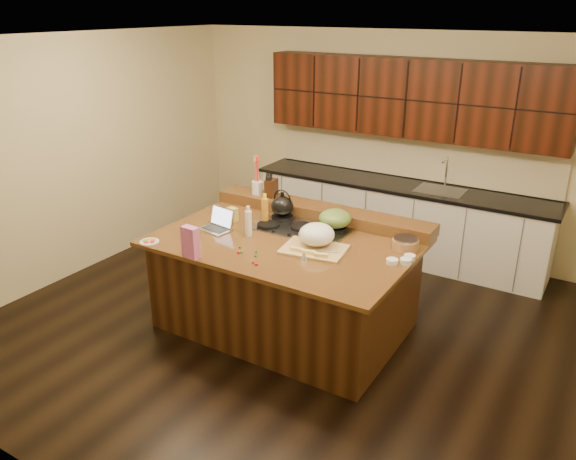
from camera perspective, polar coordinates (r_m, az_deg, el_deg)
The scene contains 30 objects.
room at distance 5.10m, azimuth -0.29°, elevation 3.47°, with size 5.52×5.02×2.72m.
island at distance 5.44m, azimuth -0.28°, elevation -5.41°, with size 2.40×1.60×0.92m.
back_ledge at distance 5.79m, azimuth 3.35°, elevation 1.87°, with size 2.40×0.30×0.12m, color black.
cooktop at distance 5.48m, azimuth 1.36°, elevation 0.21°, with size 0.92×0.52×0.05m.
back_counter at distance 7.01m, azimuth 11.47°, elevation 5.07°, with size 3.70×0.66×2.40m.
kettle at distance 5.68m, azimuth -0.59°, elevation 2.45°, with size 0.23×0.23×0.21m, color black.
green_bowl at distance 5.41m, azimuth 4.81°, elevation 1.18°, with size 0.32×0.32×0.17m, color #4F6D2B.
laptop at distance 5.52m, azimuth -7.11°, elevation 0.64°, with size 0.33×0.28×0.21m.
oil_bottle at distance 5.57m, azimuth -2.35°, elevation 1.87°, with size 0.07×0.07×0.27m, color #BB7921.
vinegar_bottle at distance 5.30m, azimuth -4.03°, elevation 0.65°, with size 0.06×0.06×0.25m, color silver.
wooden_tray at distance 5.03m, azimuth 2.87°, elevation -0.79°, with size 0.61×0.49×0.23m.
ramekin_a at distance 4.87m, azimuth 11.91°, elevation -3.11°, with size 0.10×0.10×0.04m, color white.
ramekin_b at distance 4.94m, azimuth 12.25°, elevation -2.75°, with size 0.10×0.10×0.04m, color white.
ramekin_c at distance 4.84m, azimuth 10.52°, elevation -3.16°, with size 0.10×0.10×0.04m, color white.
strainer_bowl at distance 5.14m, azimuth 11.83°, elevation -1.45°, with size 0.24×0.24×0.09m, color #996B3F.
kitchen_timer at distance 4.83m, azimuth 1.63°, elevation -2.64°, with size 0.08×0.08×0.07m, color silver.
pink_bag at distance 4.90m, azimuth -9.87°, elevation -1.24°, with size 0.15×0.08×0.28m, color #BD5991.
candy_plate at distance 5.34m, azimuth -13.91°, elevation -1.17°, with size 0.18×0.18×0.01m, color white.
package_box at distance 5.70m, azimuth -5.65°, elevation 1.58°, with size 0.10×0.07×0.14m, color gold.
utensil_crock at distance 6.14m, azimuth -3.13°, elevation 4.32°, with size 0.12×0.12×0.14m, color white.
knife_block at distance 6.03m, azimuth -1.70°, elevation 4.29°, with size 0.10×0.16×0.19m, color black.
gumdrop_0 at distance 4.75m, azimuth -3.19°, elevation -3.48°, with size 0.02×0.02×0.02m, color red.
gumdrop_1 at distance 5.08m, azimuth -4.91°, elevation -1.74°, with size 0.02×0.02×0.02m, color #198C26.
gumdrop_2 at distance 4.74m, azimuth -3.29°, elevation -3.51°, with size 0.02×0.02×0.02m, color red.
gumdrop_3 at distance 4.98m, azimuth -3.25°, elevation -2.21°, with size 0.02×0.02×0.02m, color #198C26.
gumdrop_4 at distance 4.98m, azimuth -5.08°, elevation -2.27°, with size 0.02×0.02×0.02m, color red.
gumdrop_5 at distance 4.90m, azimuth -3.32°, elevation -2.64°, with size 0.02×0.02×0.02m, color #198C26.
gumdrop_6 at distance 4.97m, azimuth -5.00°, elevation -2.30°, with size 0.02×0.02×0.02m, color red.
gumdrop_7 at distance 4.98m, azimuth -4.70°, elevation -2.25°, with size 0.02×0.02×0.02m, color #198C26.
gumdrop_8 at distance 4.78m, azimuth -3.60°, elevation -3.29°, with size 0.02×0.02×0.02m, color red.
Camera 1 is at (2.54, -4.12, 2.96)m, focal length 35.00 mm.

